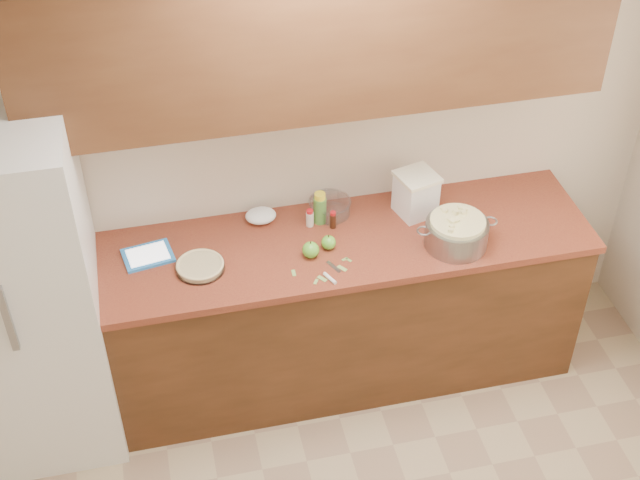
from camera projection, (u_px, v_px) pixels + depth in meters
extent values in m
plane|color=white|center=(466.00, 92.00, 2.15)|extent=(3.60, 3.60, 0.00)
plane|color=beige|center=(310.00, 140.00, 4.33)|extent=(3.60, 0.00, 3.60)
cube|color=#572F18|center=(325.00, 312.00, 4.64)|extent=(2.60, 0.65, 0.88)
cube|color=brown|center=(325.00, 245.00, 4.34)|extent=(2.64, 0.68, 0.04)
cube|color=#58331A|center=(318.00, 34.00, 3.79)|extent=(2.60, 0.34, 0.70)
cube|color=white|center=(21.00, 295.00, 4.07)|extent=(0.70, 0.70, 1.80)
cylinder|color=silver|center=(200.00, 267.00, 4.17)|extent=(0.23, 0.23, 0.03)
cylinder|color=beige|center=(200.00, 266.00, 4.17)|extent=(0.21, 0.21, 0.03)
torus|color=beige|center=(200.00, 265.00, 4.16)|extent=(0.23, 0.23, 0.02)
cylinder|color=gray|center=(456.00, 234.00, 4.28)|extent=(0.30, 0.30, 0.13)
torus|color=gray|center=(424.00, 231.00, 4.22)|extent=(0.07, 0.07, 0.01)
torus|color=gray|center=(490.00, 221.00, 4.27)|extent=(0.07, 0.07, 0.01)
cylinder|color=beige|center=(457.00, 231.00, 4.27)|extent=(0.27, 0.27, 0.14)
cube|color=white|center=(416.00, 195.00, 4.44)|extent=(0.21, 0.21, 0.21)
cube|color=#F8EEC6|center=(417.00, 177.00, 4.37)|extent=(0.23, 0.23, 0.02)
cube|color=#2A7BCB|center=(148.00, 256.00, 4.24)|extent=(0.26, 0.21, 0.01)
cube|color=white|center=(148.00, 254.00, 4.24)|extent=(0.21, 0.17, 0.00)
cube|color=gray|center=(334.00, 267.00, 4.19)|extent=(0.06, 0.09, 0.00)
cylinder|color=white|center=(330.00, 278.00, 4.12)|extent=(0.05, 0.08, 0.02)
cylinder|color=#4C8C38|center=(320.00, 210.00, 4.41)|extent=(0.06, 0.06, 0.14)
cylinder|color=yellow|center=(320.00, 196.00, 4.35)|extent=(0.05, 0.05, 0.03)
cylinder|color=beige|center=(310.00, 219.00, 4.40)|extent=(0.04, 0.04, 0.08)
cylinder|color=red|center=(310.00, 212.00, 4.37)|extent=(0.03, 0.03, 0.02)
cylinder|color=black|center=(333.00, 221.00, 4.39)|extent=(0.03, 0.03, 0.08)
cylinder|color=red|center=(333.00, 213.00, 4.36)|extent=(0.03, 0.03, 0.02)
cylinder|color=silver|center=(330.00, 207.00, 4.48)|extent=(0.20, 0.20, 0.08)
torus|color=silver|center=(330.00, 201.00, 4.46)|extent=(0.22, 0.22, 0.01)
ellipsoid|color=white|center=(261.00, 216.00, 4.44)|extent=(0.19, 0.17, 0.06)
sphere|color=#5BAF2D|center=(311.00, 250.00, 4.22)|extent=(0.08, 0.08, 0.08)
cylinder|color=#3F2D19|center=(311.00, 242.00, 4.19)|extent=(0.01, 0.01, 0.01)
sphere|color=#5BAF2D|center=(329.00, 242.00, 4.27)|extent=(0.07, 0.07, 0.07)
cylinder|color=#3F2D19|center=(329.00, 236.00, 4.25)|extent=(0.01, 0.01, 0.01)
cube|color=#83AC53|center=(349.00, 260.00, 4.23)|extent=(0.03, 0.03, 0.00)
cube|color=#83AC53|center=(345.00, 259.00, 4.23)|extent=(0.04, 0.02, 0.00)
cube|color=#83AC53|center=(316.00, 282.00, 4.11)|extent=(0.03, 0.04, 0.00)
cube|color=#83AC53|center=(294.00, 273.00, 4.15)|extent=(0.02, 0.04, 0.00)
cube|color=#83AC53|center=(342.00, 268.00, 4.18)|extent=(0.05, 0.05, 0.00)
cube|color=#83AC53|center=(322.00, 279.00, 4.12)|extent=(0.05, 0.05, 0.00)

